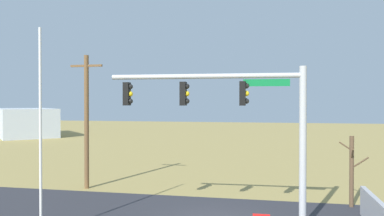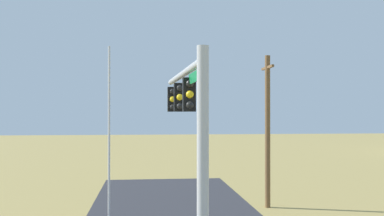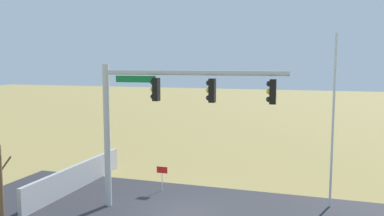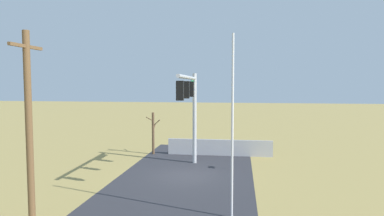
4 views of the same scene
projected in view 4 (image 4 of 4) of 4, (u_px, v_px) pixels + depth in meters
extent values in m
plane|color=#9E894C|center=(186.00, 176.00, 20.34)|extent=(160.00, 160.00, 0.00)
cube|color=#2D2D33|center=(173.00, 198.00, 16.39)|extent=(28.00, 8.00, 0.01)
cube|color=#B7B5AD|center=(196.00, 160.00, 24.63)|extent=(6.00, 6.00, 0.01)
cube|color=#A8A8AD|center=(220.00, 148.00, 26.04)|extent=(0.20, 8.09, 1.25)
cylinder|color=#B2B5BA|center=(195.00, 119.00, 23.42)|extent=(0.28, 0.28, 6.28)
cylinder|color=#B2B5BA|center=(188.00, 77.00, 19.40)|extent=(7.71, 0.48, 0.20)
cube|color=#0F7238|center=(192.00, 82.00, 21.86)|extent=(1.80, 0.10, 0.28)
cube|color=black|center=(191.00, 89.00, 20.98)|extent=(0.25, 0.37, 0.96)
sphere|color=black|center=(191.00, 84.00, 21.10)|extent=(0.22, 0.22, 0.22)
sphere|color=yellow|center=(191.00, 89.00, 21.13)|extent=(0.22, 0.22, 0.22)
sphere|color=black|center=(191.00, 94.00, 21.15)|extent=(0.22, 0.22, 0.22)
cube|color=black|center=(186.00, 90.00, 18.61)|extent=(0.25, 0.37, 0.96)
sphere|color=black|center=(186.00, 84.00, 18.74)|extent=(0.22, 0.22, 0.22)
sphere|color=yellow|center=(186.00, 90.00, 18.76)|extent=(0.22, 0.22, 0.22)
sphere|color=black|center=(186.00, 95.00, 18.78)|extent=(0.22, 0.22, 0.22)
cube|color=black|center=(180.00, 91.00, 16.24)|extent=(0.25, 0.37, 0.96)
sphere|color=black|center=(180.00, 84.00, 16.37)|extent=(0.22, 0.22, 0.22)
sphere|color=yellow|center=(180.00, 91.00, 16.39)|extent=(0.22, 0.22, 0.22)
sphere|color=black|center=(180.00, 97.00, 16.41)|extent=(0.22, 0.22, 0.22)
cylinder|color=silver|center=(232.00, 127.00, 13.69)|extent=(0.10, 0.10, 7.59)
cylinder|color=brown|center=(29.00, 131.00, 12.74)|extent=(0.26, 0.26, 7.55)
cube|color=brown|center=(26.00, 46.00, 12.52)|extent=(1.90, 0.12, 0.12)
cylinder|color=brown|center=(153.00, 133.00, 26.49)|extent=(0.20, 0.20, 3.31)
cylinder|color=brown|center=(154.00, 127.00, 26.82)|extent=(0.78, 0.07, 0.57)
cylinder|color=brown|center=(150.00, 119.00, 26.20)|extent=(0.54, 0.47, 0.39)
cylinder|color=brown|center=(156.00, 123.00, 26.37)|extent=(0.12, 0.61, 0.55)
cylinder|color=silver|center=(232.00, 163.00, 21.75)|extent=(0.04, 0.04, 0.90)
cube|color=red|center=(232.00, 154.00, 21.71)|extent=(0.56, 0.02, 0.32)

